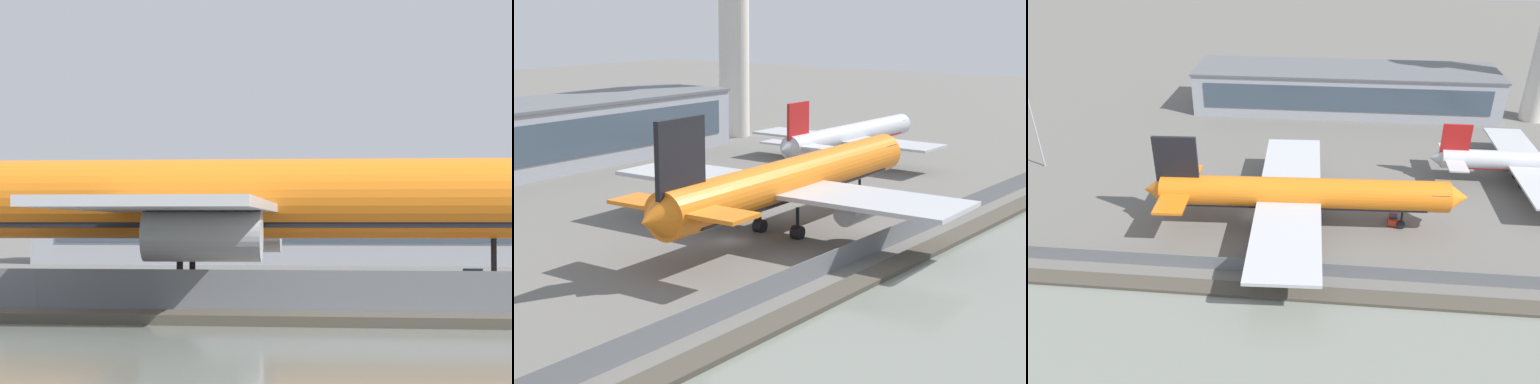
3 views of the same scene
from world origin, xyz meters
The scene contains 8 objects.
ground_plane centered at (0.00, 0.00, 0.00)m, with size 500.00×500.00×0.00m, color #66635E.
shoreline_seawall centered at (0.00, -20.50, 0.25)m, with size 320.00×3.00×0.50m.
perimeter_fence centered at (0.00, -16.00, 1.17)m, with size 280.00×0.10×2.35m.
cargo_jet_orange centered at (8.14, -2.68, 6.18)m, with size 54.06×46.12×16.20m.
passenger_jet_silver centered at (52.64, 16.88, 4.59)m, with size 41.29×35.17×12.02m.
baggage_tug centered at (24.38, -0.21, 0.81)m, with size 1.98×3.37×1.80m.
terminal_building centered at (16.15, 56.22, 5.57)m, with size 79.14×19.33×11.11m.
apron_light_mast_apron_west centered at (-47.21, 14.84, 12.50)m, with size 3.20×0.40×22.40m.
Camera 3 is at (12.63, -74.58, 47.71)m, focal length 35.00 mm.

